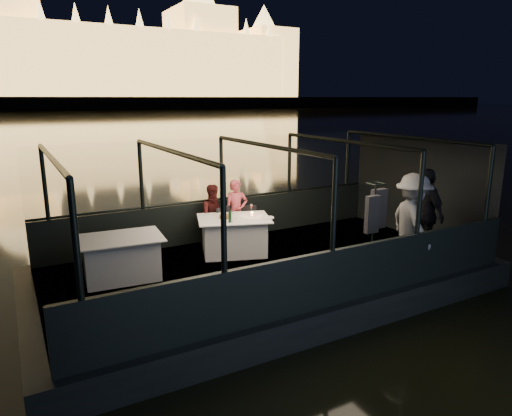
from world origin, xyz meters
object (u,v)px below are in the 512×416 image
chair_port_right (252,224)px  passenger_stripe (412,226)px  coat_stand (373,226)px  wine_bottle (230,215)px  chair_port_left (227,227)px  dining_table_aft (121,258)px  dining_table_central (234,236)px  passenger_dark (424,216)px  person_woman_coral (236,209)px  person_man_maroon (214,212)px

chair_port_right → passenger_stripe: (1.83, -2.83, 0.40)m
coat_stand → wine_bottle: (-1.93, 1.93, 0.02)m
chair_port_left → dining_table_aft: bearing=173.8°
dining_table_central → passenger_dark: passenger_dark is taller
coat_stand → passenger_dark: coat_stand is taller
person_woman_coral → chair_port_right: bearing=-35.7°
dining_table_aft → passenger_dark: (5.59, -1.76, 0.47)m
coat_stand → person_man_maroon: size_ratio=1.29×
person_woman_coral → passenger_dark: bearing=-30.9°
coat_stand → passenger_stripe: passenger_stripe is taller
dining_table_central → passenger_stripe: size_ratio=0.79×
person_woman_coral → coat_stand: bearing=-53.1°
dining_table_aft → chair_port_right: (2.99, 0.68, 0.06)m
passenger_dark → coat_stand: bearing=-69.5°
chair_port_left → wine_bottle: 0.89m
chair_port_right → person_woman_coral: size_ratio=0.58×
dining_table_central → coat_stand: coat_stand is taller
dining_table_aft → coat_stand: 4.53m
coat_stand → wine_bottle: size_ratio=6.21×
dining_table_aft → chair_port_right: 3.07m
dining_table_central → person_woman_coral: bearing=60.0°
passenger_stripe → chair_port_right: bearing=52.7°
dining_table_aft → chair_port_left: chair_port_left is taller
chair_port_right → dining_table_aft: bearing=-152.0°
dining_table_aft → passenger_stripe: (4.82, -2.14, 0.47)m
chair_port_left → chair_port_right: 0.60m
coat_stand → wine_bottle: coat_stand is taller
person_man_maroon → coat_stand: bearing=-51.8°
passenger_dark → passenger_stripe: bearing=-50.3°
chair_port_left → chair_port_right: (0.60, 0.00, 0.00)m
dining_table_central → person_woman_coral: 0.91m
passenger_stripe → wine_bottle: (-2.70, 2.11, 0.06)m
wine_bottle → passenger_stripe: bearing=-38.1°
dining_table_central → person_woman_coral: person_woman_coral is taller
person_man_maroon → wine_bottle: bearing=-89.8°
chair_port_right → person_woman_coral: person_woman_coral is taller
dining_table_aft → chair_port_left: 2.49m
coat_stand → passenger_stripe: (0.77, -0.19, -0.05)m
chair_port_left → passenger_stripe: passenger_stripe is taller
person_man_maroon → passenger_stripe: size_ratio=0.73×
dining_table_central → chair_port_right: bearing=34.5°
person_woman_coral → person_man_maroon: 0.53m
dining_table_aft → chair_port_left: size_ratio=1.71×
coat_stand → person_woman_coral: 3.19m
person_man_maroon → wine_bottle: 1.00m
passenger_dark → wine_bottle: bearing=-103.4°
dining_table_aft → person_woman_coral: 2.94m
person_woman_coral → passenger_stripe: bearing=-43.5°
dining_table_aft → wine_bottle: (2.12, -0.03, 0.53)m
chair_port_right → dining_table_central: bearing=-130.4°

